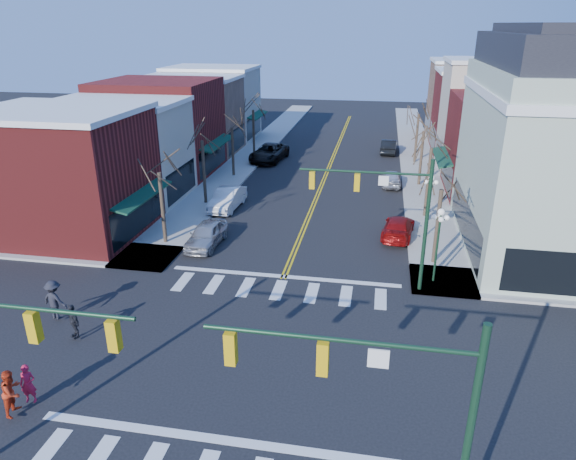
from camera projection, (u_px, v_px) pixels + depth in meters
The scene contains 34 objects.
ground at pixel (250, 359), 21.80m from camera, with size 160.00×160.00×0.00m, color black.
sidewalk_left at pixel (206, 199), 41.46m from camera, with size 3.50×70.00×0.15m, color #9E9B93.
sidewalk_right at pixel (428, 212), 38.57m from camera, with size 3.50×70.00×0.15m, color #9E9B93.
bldg_left_brick_a at pixel (63, 176), 33.58m from camera, with size 10.00×8.50×8.00m, color maroon.
bldg_left_stucco_a at pixel (120, 152), 40.75m from camera, with size 10.00×7.00×7.50m, color #BCB09B.
bldg_left_brick_b at pixel (160, 127), 47.86m from camera, with size 10.00×9.00×8.50m, color maroon.
bldg_left_tan at pixel (191, 116), 55.52m from camera, with size 10.00×7.50×7.80m, color #A17358.
bldg_left_stucco_b at pixel (213, 104), 62.52m from camera, with size 10.00×8.00×8.20m, color #BCB09B.
bldg_right_brick_a at pixel (514, 147), 41.23m from camera, with size 10.00×8.50×8.00m, color maroon.
bldg_right_stucco at pixel (498, 118), 47.93m from camera, with size 10.00×7.00×10.00m, color #BCB09B.
bldg_right_brick_b at pixel (483, 114), 55.05m from camera, with size 10.00×8.00×8.50m, color maroon.
bldg_right_tan at pixel (472, 101), 62.26m from camera, with size 10.00×8.00×9.00m, color #A17358.
traffic_mast_near_right at pixel (392, 405), 12.36m from camera, with size 6.60×0.28×7.20m.
traffic_mast_far_right at pixel (390, 206), 25.87m from camera, with size 6.60×0.28×7.20m.
lamppost_corner at pixel (439, 233), 27.09m from camera, with size 0.36×0.36×4.33m.
lamppost_midblock at pixel (430, 196), 33.02m from camera, with size 0.36×0.36×4.33m.
tree_left_a at pixel (163, 209), 32.33m from camera, with size 0.24×0.24×4.76m, color #382B21.
tree_left_b at pixel (204, 173), 39.58m from camera, with size 0.24×0.24×5.04m, color #382B21.
tree_left_c at pixel (233, 152), 46.97m from camera, with size 0.24×0.24×4.55m, color #382B21.
tree_left_d at pixel (254, 133), 54.20m from camera, with size 0.24×0.24×4.90m, color #382B21.
tree_right_a at pixel (437, 228), 29.58m from camera, with size 0.24×0.24×4.62m, color #382B21.
tree_right_b at pixel (428, 184), 36.77m from camera, with size 0.24×0.24×5.18m, color #382B21.
tree_right_c at pixel (421, 159), 44.14m from camera, with size 0.24×0.24×4.83m, color #382B21.
tree_right_d at pixel (416, 139), 51.41m from camera, with size 0.24×0.24×4.97m, color #382B21.
car_left_near at pixel (206, 234), 32.71m from camera, with size 1.77×4.41×1.50m, color #B0B1B5.
car_left_mid at pixel (227, 199), 39.24m from camera, with size 1.67×4.80×1.58m, color white.
car_left_far at pixel (269, 153), 52.95m from camera, with size 2.83×6.14×1.71m, color black.
car_right_near at pixel (398, 227), 34.07m from camera, with size 1.88×4.62×1.34m, color #9C0E0E.
car_right_mid at pixel (392, 178), 44.87m from camera, with size 1.64×4.07×1.39m, color silver.
car_right_far at pixel (389, 146), 56.16m from camera, with size 1.60×4.58×1.51m, color black.
pedestrian_red_a at pixel (28, 384), 18.87m from camera, with size 0.57×0.38×1.57m, color red.
pedestrian_red_b at pixel (12, 392), 18.30m from camera, with size 0.87×0.68×1.79m, color red.
pedestrian_dark_a at pixel (73, 321), 22.79m from camera, with size 0.96×0.40×1.64m, color black.
pedestrian_dark_b at pixel (55, 300), 24.21m from camera, with size 1.27×0.73×1.97m, color black.
Camera 1 is at (4.83, -17.57, 13.26)m, focal length 32.00 mm.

